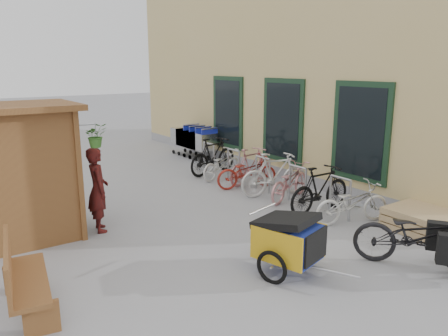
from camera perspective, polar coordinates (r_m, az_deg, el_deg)
ground at (r=7.73m, az=3.44°, el=-9.84°), size 80.00×80.00×0.00m
building at (r=14.86m, az=12.71°, el=14.76°), size 6.07×13.00×7.00m
kiosk at (r=8.22m, az=-26.32°, el=1.52°), size 2.49×1.65×2.40m
bike_rack at (r=10.73m, az=5.08°, el=-0.33°), size 0.05×5.35×0.86m
pallet_stack at (r=8.99m, az=24.57°, el=-6.27°), size 1.00×1.20×0.40m
bench at (r=6.08m, az=-25.01°, el=-12.84°), size 0.69×1.56×0.95m
shopping_carts at (r=14.64m, az=-4.08°, el=3.89°), size 0.62×2.09×1.11m
child_trailer at (r=6.62m, az=8.43°, el=-9.18°), size 1.04×1.63×0.94m
cargo_bike at (r=7.34m, az=24.42°, el=-8.17°), size 1.64×1.95×1.01m
person_kiosk at (r=8.40m, az=-16.15°, el=-2.73°), size 0.47×0.63×1.59m
bike_0 at (r=8.90m, az=16.38°, el=-4.39°), size 1.67×1.02×0.83m
bike_1 at (r=9.36m, az=12.45°, el=-2.71°), size 1.68×0.50×1.00m
bike_2 at (r=10.14m, az=8.55°, el=-1.79°), size 1.70×1.03×0.84m
bike_3 at (r=10.36m, az=6.66°, el=-0.82°), size 1.81×0.91×1.05m
bike_4 at (r=10.97m, az=3.01°, el=-0.52°), size 1.68×0.96×0.84m
bike_5 at (r=11.38m, az=3.53°, el=0.29°), size 1.65×0.74×0.96m
bike_6 at (r=11.89m, az=-0.31°, el=0.49°), size 1.60×0.92×0.80m
bike_7 at (r=12.37m, az=-1.42°, el=1.60°), size 1.82×0.84×1.05m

